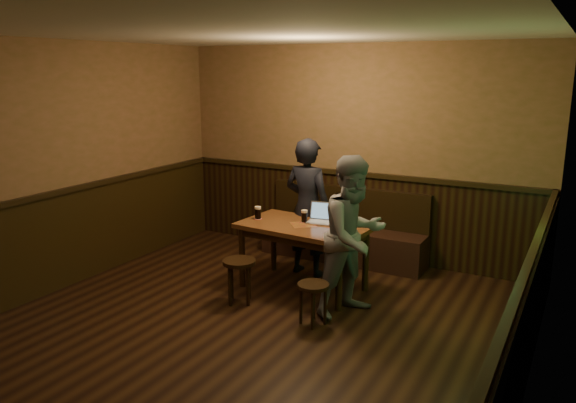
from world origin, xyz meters
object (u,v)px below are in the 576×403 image
at_px(pint_right, 342,225).
at_px(person_suit, 308,207).
at_px(pint_left, 258,213).
at_px(stool_right, 313,292).
at_px(person_grey, 354,236).
at_px(pub_table, 303,233).
at_px(laptop, 322,217).
at_px(pint_mid, 304,216).
at_px(bench, 344,236).
at_px(stool_left, 239,269).

distance_m(pint_right, person_suit, 0.86).
bearing_deg(person_suit, pint_left, 56.96).
relative_size(stool_right, person_grey, 0.26).
distance_m(pub_table, person_grey, 0.84).
height_order(laptop, person_grey, person_grey).
relative_size(pint_left, pint_mid, 1.04).
bearing_deg(pint_mid, pub_table, -68.57).
xyz_separation_m(pub_table, pint_right, (0.50, -0.07, 0.18)).
height_order(pint_mid, laptop, laptop).
bearing_deg(bench, stool_right, -75.44).
xyz_separation_m(bench, laptop, (0.13, -0.98, 0.51)).
height_order(pint_left, person_grey, person_grey).
xyz_separation_m(stool_right, pint_mid, (-0.55, 0.88, 0.50)).
xyz_separation_m(stool_left, pint_left, (-0.16, 0.65, 0.45)).
height_order(bench, pint_left, bench).
relative_size(laptop, person_suit, 0.21).
relative_size(pint_left, person_suit, 0.09).
distance_m(bench, pub_table, 1.23).
xyz_separation_m(pint_right, person_suit, (-0.68, 0.53, 0.00)).
bearing_deg(pint_right, pub_table, 172.22).
distance_m(pint_mid, laptop, 0.20).
xyz_separation_m(stool_left, person_grey, (1.17, 0.34, 0.44)).
height_order(pub_table, pint_left, pint_left).
bearing_deg(laptop, bench, 88.80).
xyz_separation_m(pint_mid, person_grey, (0.79, -0.44, -0.01)).
relative_size(pub_table, laptop, 4.25).
bearing_deg(bench, pint_mid, -92.05).
relative_size(pub_table, pint_mid, 10.13).
relative_size(pint_mid, pint_right, 0.93).
distance_m(pint_left, pint_right, 1.08).
relative_size(stool_left, person_grey, 0.29).
bearing_deg(stool_right, person_grey, 61.76).
xyz_separation_m(pint_left, pint_mid, (0.54, 0.13, -0.00)).
distance_m(stool_right, person_suit, 1.51).
height_order(bench, pint_right, bench).
bearing_deg(person_grey, stool_right, 177.24).
bearing_deg(laptop, pub_table, -132.35).
bearing_deg(pint_left, person_grey, -13.12).
height_order(pint_mid, pint_right, pint_right).
distance_m(bench, stool_left, 1.91).
distance_m(stool_left, pint_right, 1.20).
distance_m(stool_left, pint_left, 0.81).
bearing_deg(pint_left, laptop, 18.08).
xyz_separation_m(pint_left, person_suit, (0.40, 0.49, 0.00)).
bearing_deg(stool_left, pint_mid, 63.74).
bearing_deg(stool_left, pub_table, 58.14).
bearing_deg(bench, pint_left, -115.68).
height_order(stool_right, person_suit, person_suit).
xyz_separation_m(pub_table, person_suit, (-0.18, 0.46, 0.18)).
distance_m(pub_table, pint_right, 0.53).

